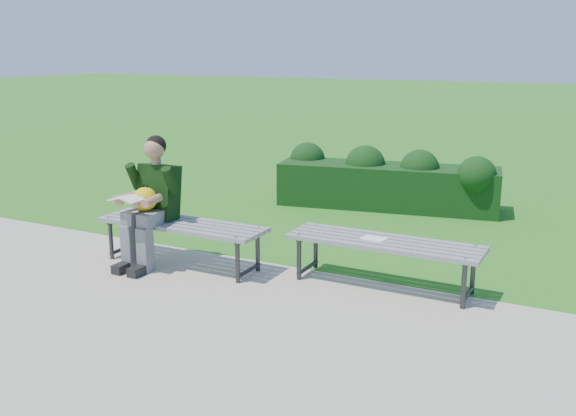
{
  "coord_description": "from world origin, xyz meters",
  "views": [
    {
      "loc": [
        3.26,
        -5.54,
        2.18
      ],
      "look_at": [
        0.55,
        -0.25,
        0.7
      ],
      "focal_mm": 40.0,
      "sensor_mm": 36.0,
      "label": 1
    }
  ],
  "objects_px": {
    "bench_right": "(384,246)",
    "seated_boy": "(151,198)",
    "hedge": "(387,180)",
    "paper_sheet": "(374,238)",
    "bench_left": "(182,228)"
  },
  "relations": [
    {
      "from": "bench_right",
      "to": "seated_boy",
      "type": "distance_m",
      "value": 2.4
    },
    {
      "from": "bench_right",
      "to": "seated_boy",
      "type": "xyz_separation_m",
      "value": [
        -2.34,
        -0.44,
        0.3
      ]
    },
    {
      "from": "paper_sheet",
      "to": "bench_left",
      "type": "bearing_deg",
      "value": -169.93
    },
    {
      "from": "hedge",
      "to": "bench_left",
      "type": "height_order",
      "value": "hedge"
    },
    {
      "from": "hedge",
      "to": "bench_right",
      "type": "bearing_deg",
      "value": -71.84
    },
    {
      "from": "hedge",
      "to": "seated_boy",
      "type": "bearing_deg",
      "value": -110.7
    },
    {
      "from": "hedge",
      "to": "paper_sheet",
      "type": "bearing_deg",
      "value": -73.54
    },
    {
      "from": "hedge",
      "to": "paper_sheet",
      "type": "distance_m",
      "value": 3.21
    },
    {
      "from": "bench_left",
      "to": "bench_right",
      "type": "relative_size",
      "value": 1.0
    },
    {
      "from": "seated_boy",
      "to": "paper_sheet",
      "type": "xyz_separation_m",
      "value": [
        2.24,
        0.44,
        -0.24
      ]
    },
    {
      "from": "bench_left",
      "to": "paper_sheet",
      "type": "height_order",
      "value": "bench_left"
    },
    {
      "from": "hedge",
      "to": "bench_left",
      "type": "relative_size",
      "value": 1.74
    },
    {
      "from": "seated_boy",
      "to": "paper_sheet",
      "type": "height_order",
      "value": "seated_boy"
    },
    {
      "from": "bench_right",
      "to": "seated_boy",
      "type": "relative_size",
      "value": 1.37
    },
    {
      "from": "hedge",
      "to": "paper_sheet",
      "type": "height_order",
      "value": "hedge"
    }
  ]
}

